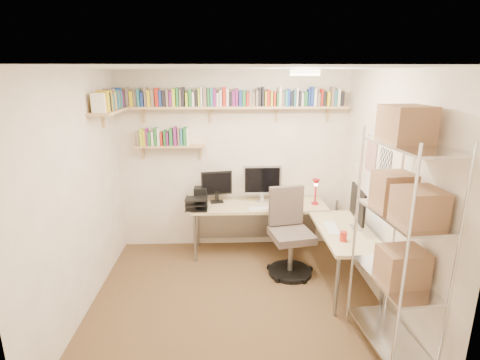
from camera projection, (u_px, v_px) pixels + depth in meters
ground at (236, 301)px, 4.19m from camera, size 3.20×3.20×0.00m
room_shell at (236, 167)px, 3.76m from camera, size 3.24×3.04×2.52m
wall_shelves at (200, 107)px, 4.86m from camera, size 3.12×1.09×0.80m
corner_desk at (271, 211)px, 4.92m from camera, size 2.20×1.82×1.24m
office_chair at (289, 238)px, 4.69m from camera, size 0.58×0.58×1.09m
wire_rack at (403, 207)px, 3.07m from camera, size 0.50×0.90×2.21m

